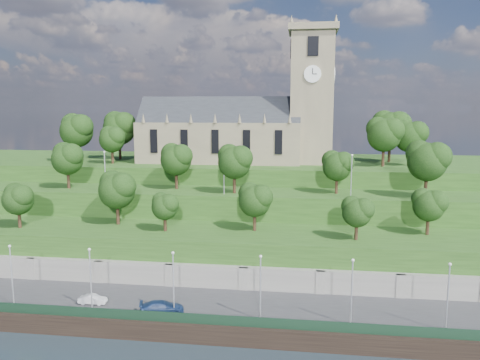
# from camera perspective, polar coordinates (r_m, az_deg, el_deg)

# --- Properties ---
(ground) EXTENTS (320.00, 320.00, 0.00)m
(ground) POSITION_cam_1_polar(r_m,az_deg,el_deg) (55.12, -6.59, -19.11)
(ground) COLOR black
(ground) RESTS_ON ground
(promenade) EXTENTS (160.00, 12.00, 2.00)m
(promenade) POSITION_cam_1_polar(r_m,az_deg,el_deg) (59.92, -5.16, -15.65)
(promenade) COLOR #2D2D30
(promenade) RESTS_ON ground
(quay_wall) EXTENTS (160.00, 0.50, 2.20)m
(quay_wall) POSITION_cam_1_polar(r_m,az_deg,el_deg) (54.57, -6.62, -18.11)
(quay_wall) COLOR black
(quay_wall) RESTS_ON ground
(fence) EXTENTS (160.00, 0.10, 1.20)m
(fence) POSITION_cam_1_polar(r_m,az_deg,el_deg) (54.48, -6.48, -16.40)
(fence) COLOR #152F1E
(fence) RESTS_ON promenade
(retaining_wall) EXTENTS (160.00, 2.10, 5.00)m
(retaining_wall) POSITION_cam_1_polar(r_m,az_deg,el_deg) (64.73, -4.00, -12.29)
(retaining_wall) COLOR slate
(retaining_wall) RESTS_ON ground
(embankment_lower) EXTENTS (160.00, 12.00, 8.00)m
(embankment_lower) POSITION_cam_1_polar(r_m,az_deg,el_deg) (69.80, -3.01, -9.40)
(embankment_lower) COLOR #214416
(embankment_lower) RESTS_ON ground
(embankment_upper) EXTENTS (160.00, 10.00, 12.00)m
(embankment_upper) POSITION_cam_1_polar(r_m,az_deg,el_deg) (79.66, -1.58, -5.60)
(embankment_upper) COLOR #214416
(embankment_upper) RESTS_ON ground
(hilltop) EXTENTS (160.00, 32.00, 15.00)m
(hilltop) POSITION_cam_1_polar(r_m,az_deg,el_deg) (99.66, 0.32, -1.81)
(hilltop) COLOR #214416
(hilltop) RESTS_ON ground
(church) EXTENTS (38.60, 12.35, 27.60)m
(church) POSITION_cam_1_polar(r_m,az_deg,el_deg) (93.96, 0.50, 6.77)
(church) COLOR #6D634C
(church) RESTS_ON hilltop
(trees_lower) EXTENTS (64.43, 9.05, 8.32)m
(trees_lower) POSITION_cam_1_polar(r_m,az_deg,el_deg) (68.47, -4.91, -2.17)
(trees_lower) COLOR black
(trees_lower) RESTS_ON embankment_lower
(trees_upper) EXTENTS (65.20, 8.61, 8.86)m
(trees_upper) POSITION_cam_1_polar(r_m,az_deg,el_deg) (76.14, 1.36, 2.53)
(trees_upper) COLOR black
(trees_upper) RESTS_ON embankment_upper
(trees_hilltop) EXTENTS (71.80, 15.93, 10.37)m
(trees_hilltop) POSITION_cam_1_polar(r_m,az_deg,el_deg) (93.14, 0.87, 6.13)
(trees_hilltop) COLOR black
(trees_hilltop) RESTS_ON hilltop
(lamp_posts_promenade) EXTENTS (60.36, 0.36, 7.64)m
(lamp_posts_promenade) POSITION_cam_1_polar(r_m,az_deg,el_deg) (55.18, -8.12, -11.80)
(lamp_posts_promenade) COLOR #B2B2B7
(lamp_posts_promenade) RESTS_ON promenade
(lamp_posts_upper) EXTENTS (40.36, 0.36, 6.76)m
(lamp_posts_upper) POSITION_cam_1_polar(r_m,az_deg,el_deg) (74.87, -1.97, 1.25)
(lamp_posts_upper) COLOR #B2B2B7
(lamp_posts_upper) RESTS_ON embankment_upper
(car_middle) EXTENTS (3.47, 1.35, 1.13)m
(car_middle) POSITION_cam_1_polar(r_m,az_deg,el_deg) (61.73, -17.51, -13.70)
(car_middle) COLOR #ABACB0
(car_middle) RESTS_ON promenade
(car_right) EXTENTS (5.44, 3.29, 1.48)m
(car_right) POSITION_cam_1_polar(r_m,az_deg,el_deg) (57.19, -9.50, -15.06)
(car_right) COLOR #16294E
(car_right) RESTS_ON promenade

